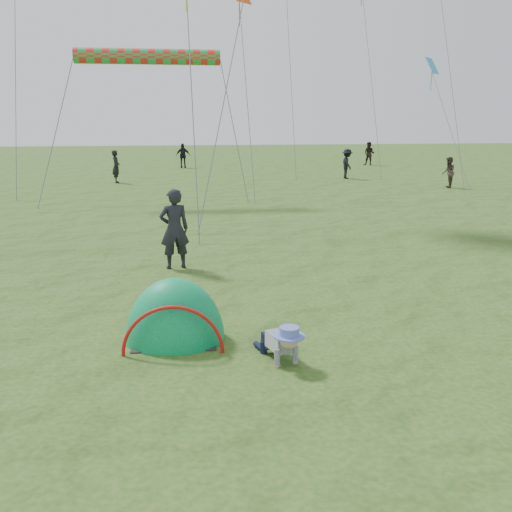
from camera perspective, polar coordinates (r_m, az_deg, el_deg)
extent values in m
plane|color=#234C15|center=(8.05, -0.09, -12.11)|extent=(140.00, 140.00, 0.00)
ellipsoid|color=#087734|center=(9.42, -8.06, -8.29)|extent=(1.68, 1.42, 2.07)
imported|color=black|center=(13.57, -8.17, 2.69)|extent=(0.76, 0.57, 1.90)
imported|color=black|center=(32.72, -13.82, 8.68)|extent=(0.52, 0.71, 1.78)
imported|color=#41322D|center=(31.05, 18.69, 7.92)|extent=(0.84, 0.93, 1.58)
imported|color=black|center=(41.91, -7.30, 9.93)|extent=(1.05, 0.52, 1.74)
imported|color=black|center=(44.75, 11.25, 10.01)|extent=(1.08, 1.04, 1.75)
imported|color=black|center=(34.47, 9.09, 9.09)|extent=(0.66, 1.13, 1.74)
cylinder|color=red|center=(25.52, -10.75, 19.01)|extent=(5.99, 0.64, 0.64)
plane|color=#38A0E0|center=(31.97, 17.21, 17.72)|extent=(1.01, 1.01, 0.82)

